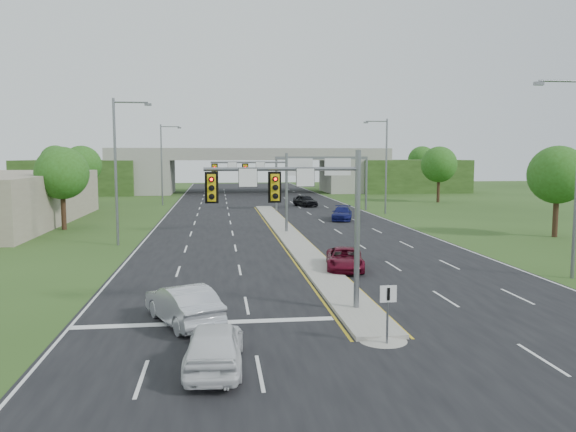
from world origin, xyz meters
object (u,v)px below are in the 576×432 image
Objects in this scene: signal_mast_far at (261,179)px; car_silver at (183,304)px; car_white at (214,345)px; car_far_b at (342,213)px; keep_right_sign at (388,304)px; overpass at (250,173)px; car_far_a at (345,259)px; car_far_c at (305,201)px; signal_mast_near at (306,204)px; sign_gantry at (321,168)px.

signal_mast_far reaches higher than car_silver.
signal_mast_far reaches higher than car_white.
car_white is 0.92× the size of car_far_b.
overpass reaches higher than keep_right_sign.
keep_right_sign is 0.47× the size of car_far_a.
car_far_c is at bearing 110.02° from car_far_b.
signal_mast_far is at bearing -119.70° from car_far_b.
signal_mast_near is 1.44× the size of car_far_b.
car_far_a is 25.99m from car_far_b.
signal_mast_near is 35.72m from car_far_b.
signal_mast_far is at bearing -125.50° from car_far_c.
car_far_a is at bearing -86.91° from car_far_b.
signal_mast_near is 25.00m from signal_mast_far.
keep_right_sign reaches higher than car_far_a.
overpass is 17.26× the size of car_far_a.
sign_gantry is 7.27m from car_far_c.
car_silver is (-1.27, 5.00, 0.03)m from car_white.
car_far_c is at bearing 72.82° from signal_mast_far.
car_far_b is (9.28, 9.26, -4.00)m from signal_mast_far.
car_far_a is at bearing 67.00° from signal_mast_near.
car_far_a is 42.00m from car_far_c.
signal_mast_near is 10.45m from car_far_a.
sign_gantry is at bearing -131.22° from car_silver.
sign_gantry is (8.95, 44.99, 0.51)m from signal_mast_near.
car_silver is (-5.11, -0.89, -3.91)m from signal_mast_near.
keep_right_sign is at bearing 130.03° from car_silver.
keep_right_sign reaches higher than car_white.
car_silver reaches higher than car_far_b.
signal_mast_near reaches higher than car_silver.
signal_mast_near reaches higher than car_far_b.
signal_mast_near reaches higher than sign_gantry.
car_silver is at bearing 154.22° from keep_right_sign.
keep_right_sign reaches higher than car_silver.
car_far_c is (5.67, -29.42, -2.75)m from overpass.
car_far_c is at bearing 100.13° from sign_gantry.
signal_mast_far is (0.00, 25.00, 0.00)m from signal_mast_near.
car_white is at bearing -120.07° from car_far_c.
car_far_c is at bearing 84.12° from keep_right_sign.
signal_mast_near is 8.06m from car_white.
car_silver is at bearing -95.20° from overpass.
signal_mast_far is at bearing -94.11° from car_white.
signal_mast_far is at bearing 94.39° from keep_right_sign.
keep_right_sign is 6.31m from car_white.
sign_gantry is 2.58× the size of car_white.
overpass reaches higher than car_silver.
overpass is at bearing -91.10° from car_white.
keep_right_sign is at bearing -90.00° from overpass.
signal_mast_near is 1.45× the size of car_silver.
signal_mast_near is 51.43m from car_far_c.
keep_right_sign is (2.26, -29.45, -3.21)m from signal_mast_far.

